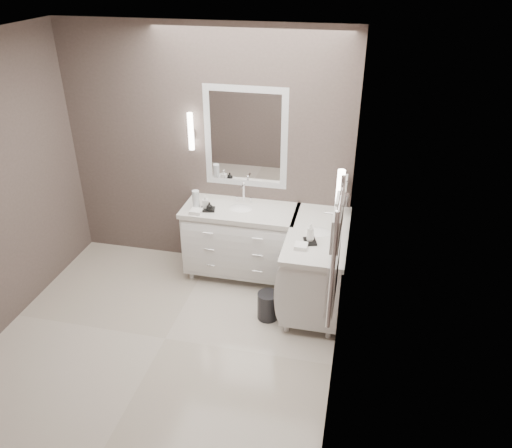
% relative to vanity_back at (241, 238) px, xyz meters
% --- Properties ---
extents(floor, '(3.20, 3.00, 0.01)m').
position_rel_vanity_back_xyz_m(floor, '(-0.45, -1.23, -0.49)').
color(floor, beige).
rests_on(floor, ground).
extents(ceiling, '(3.20, 3.00, 0.01)m').
position_rel_vanity_back_xyz_m(ceiling, '(-0.45, -1.23, 2.22)').
color(ceiling, white).
rests_on(ceiling, wall_back).
extents(wall_back, '(3.20, 0.01, 2.70)m').
position_rel_vanity_back_xyz_m(wall_back, '(-0.45, 0.28, 0.86)').
color(wall_back, '#544743').
rests_on(wall_back, floor).
extents(wall_front, '(3.20, 0.01, 2.70)m').
position_rel_vanity_back_xyz_m(wall_front, '(-0.45, -2.73, 0.86)').
color(wall_front, '#544743').
rests_on(wall_front, floor).
extents(wall_right, '(0.01, 3.00, 2.70)m').
position_rel_vanity_back_xyz_m(wall_right, '(1.15, -1.23, 0.86)').
color(wall_right, '#544743').
rests_on(wall_right, floor).
extents(vanity_back, '(1.24, 0.59, 0.97)m').
position_rel_vanity_back_xyz_m(vanity_back, '(0.00, 0.00, 0.00)').
color(vanity_back, white).
rests_on(vanity_back, floor).
extents(vanity_right, '(0.59, 1.24, 0.97)m').
position_rel_vanity_back_xyz_m(vanity_right, '(0.88, -0.33, 0.00)').
color(vanity_right, white).
rests_on(vanity_right, floor).
extents(mirror_back, '(0.90, 0.02, 1.10)m').
position_rel_vanity_back_xyz_m(mirror_back, '(-0.00, 0.26, 1.06)').
color(mirror_back, white).
rests_on(mirror_back, wall_back).
extents(mirror_right, '(0.02, 0.90, 1.10)m').
position_rel_vanity_back_xyz_m(mirror_right, '(1.14, -0.43, 1.06)').
color(mirror_right, white).
rests_on(mirror_right, wall_right).
extents(sconce_back, '(0.06, 0.06, 0.40)m').
position_rel_vanity_back_xyz_m(sconce_back, '(-0.58, 0.20, 1.11)').
color(sconce_back, white).
rests_on(sconce_back, wall_back).
extents(sconce_right, '(0.06, 0.06, 0.40)m').
position_rel_vanity_back_xyz_m(sconce_right, '(1.08, -1.01, 1.11)').
color(sconce_right, white).
rests_on(sconce_right, wall_right).
extents(towel_bar_corner, '(0.03, 0.22, 0.30)m').
position_rel_vanity_back_xyz_m(towel_bar_corner, '(1.09, 0.13, 0.63)').
color(towel_bar_corner, white).
rests_on(towel_bar_corner, wall_right).
extents(towel_ladder, '(0.06, 0.58, 0.90)m').
position_rel_vanity_back_xyz_m(towel_ladder, '(1.10, -1.63, 0.91)').
color(towel_ladder, white).
rests_on(towel_ladder, wall_right).
extents(waste_bin, '(0.25, 0.25, 0.29)m').
position_rel_vanity_back_xyz_m(waste_bin, '(0.45, -0.70, -0.34)').
color(waste_bin, black).
rests_on(waste_bin, floor).
extents(amenity_tray_back, '(0.17, 0.14, 0.02)m').
position_rel_vanity_back_xyz_m(amenity_tray_back, '(-0.33, -0.12, 0.38)').
color(amenity_tray_back, black).
rests_on(amenity_tray_back, vanity_back).
extents(amenity_tray_right, '(0.15, 0.17, 0.02)m').
position_rel_vanity_back_xyz_m(amenity_tray_right, '(0.82, -0.55, 0.38)').
color(amenity_tray_right, black).
rests_on(amenity_tray_right, vanity_right).
extents(water_bottle, '(0.10, 0.10, 0.22)m').
position_rel_vanity_back_xyz_m(water_bottle, '(-0.45, -0.12, 0.47)').
color(water_bottle, silver).
rests_on(water_bottle, vanity_back).
extents(soap_bottle_a, '(0.08, 0.08, 0.14)m').
position_rel_vanity_back_xyz_m(soap_bottle_a, '(-0.36, -0.10, 0.46)').
color(soap_bottle_a, white).
rests_on(soap_bottle_a, amenity_tray_back).
extents(soap_bottle_b, '(0.09, 0.09, 0.09)m').
position_rel_vanity_back_xyz_m(soap_bottle_b, '(-0.30, -0.15, 0.43)').
color(soap_bottle_b, black).
rests_on(soap_bottle_b, amenity_tray_back).
extents(soap_bottle_c, '(0.08, 0.08, 0.19)m').
position_rel_vanity_back_xyz_m(soap_bottle_c, '(0.82, -0.55, 0.48)').
color(soap_bottle_c, white).
rests_on(soap_bottle_c, amenity_tray_right).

